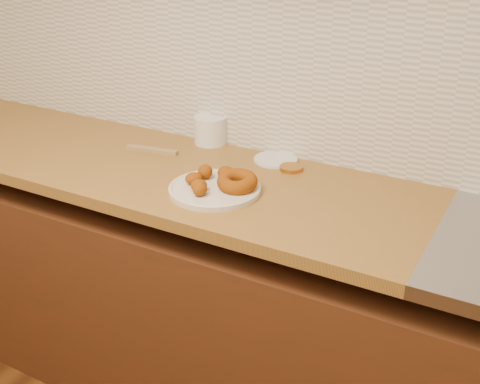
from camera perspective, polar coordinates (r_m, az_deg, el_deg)
name	(u,v)px	position (r m, az deg, el deg)	size (l,w,h in m)	color
wall_back	(318,26)	(1.99, 7.39, 15.31)	(4.00, 0.02, 2.70)	#C4B398
base_cabinet	(268,326)	(2.12, 2.66, -12.57)	(3.60, 0.60, 0.77)	#4C2411
butcher_block	(108,159)	(2.20, -12.40, 3.12)	(2.30, 0.62, 0.04)	olive
backsplash	(314,74)	(2.01, 7.02, 11.05)	(3.60, 0.02, 0.60)	beige
donut_plate	(215,189)	(1.84, -2.41, 0.26)	(0.28, 0.28, 0.02)	beige
ring_donut	(237,181)	(1.82, -0.28, 1.02)	(0.13, 0.13, 0.04)	#86430A
fried_dough_chunks	(207,178)	(1.85, -3.19, 1.33)	(0.14, 0.20, 0.04)	#86430A
plastic_tub	(211,130)	(2.23, -2.80, 5.91)	(0.12, 0.12, 0.10)	silver
tub_lid	(276,160)	(2.08, 3.39, 3.08)	(0.15, 0.15, 0.01)	silver
brass_jar_lid	(291,168)	(2.01, 4.87, 2.28)	(0.08, 0.08, 0.01)	#BA7A2A
wooden_utensil	(152,150)	(2.17, -8.36, 3.95)	(0.20, 0.02, 0.02)	olive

